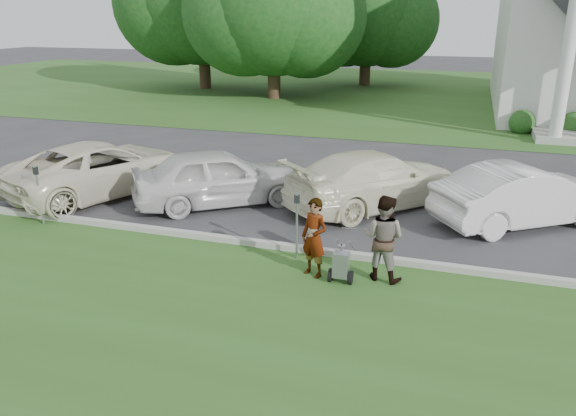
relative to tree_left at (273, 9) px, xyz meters
The scene contains 15 objects.
ground 23.95m from the tree_left, 69.98° to the right, with size 120.00×120.00×0.00m, color #333335.
grass_strip 26.73m from the tree_left, 72.22° to the right, with size 80.00×7.00×0.01m, color #2F531C.
church_lawn 10.74m from the tree_left, 32.03° to the left, with size 80.00×30.00×0.01m, color #2F531C.
curb 23.43m from the tree_left, 69.51° to the right, with size 80.00×0.18×0.15m, color #9E9E93.
tree_left is the anchor object (origin of this frame).
tree_back 8.95m from the tree_left, 63.43° to the left, with size 9.61×7.60×8.89m.
striping_cart 24.86m from the tree_left, 67.76° to the right, with size 0.47×0.92×0.85m.
person_left 24.45m from the tree_left, 68.91° to the right, with size 0.58×0.38×1.59m, color #999999.
person_right 24.69m from the tree_left, 65.83° to the right, with size 0.83×0.65×1.71m, color #999999.
parking_meter_near 23.62m from the tree_left, 69.60° to the right, with size 0.10×0.09×1.45m.
parking_meter_far 22.21m from the tree_left, 85.90° to the right, with size 0.11×0.10×1.49m.
car_a 19.69m from the tree_left, 85.51° to the right, with size 2.50×5.42×1.51m, color beige.
car_b 20.16m from the tree_left, 75.12° to the right, with size 1.82×4.53×1.54m, color silver.
car_c 20.53m from the tree_left, 63.05° to the right, with size 2.09×5.14×1.49m, color #F1EECC.
car_d 22.60m from the tree_left, 54.85° to the right, with size 1.57×4.51×1.49m, color silver.
Camera 1 is at (3.26, -10.22, 4.97)m, focal length 35.00 mm.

